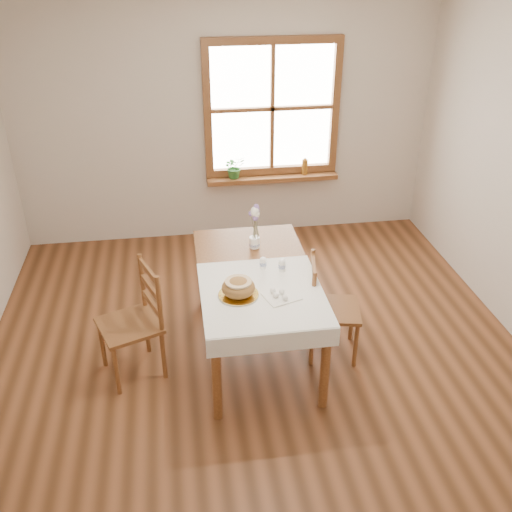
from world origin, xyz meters
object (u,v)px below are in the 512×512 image
at_px(flower_vase, 254,243).
at_px(chair_left, 129,324).
at_px(chair_right, 334,308).
at_px(dining_table, 256,282).
at_px(bread_plate, 239,295).

bearing_deg(flower_vase, chair_left, -152.84).
bearing_deg(chair_right, flower_vase, 58.63).
relative_size(dining_table, chair_right, 1.82).
distance_m(dining_table, chair_left, 1.04).
bearing_deg(chair_left, dining_table, 77.23).
height_order(chair_right, bread_plate, chair_right).
height_order(chair_left, bread_plate, chair_left).
height_order(dining_table, chair_left, chair_left).
relative_size(chair_right, flower_vase, 9.15).
bearing_deg(flower_vase, chair_right, -42.84).
distance_m(dining_table, chair_right, 0.67).
relative_size(chair_left, flower_vase, 9.76).
bearing_deg(bread_plate, chair_right, 13.33).
bearing_deg(dining_table, flower_vase, 83.26).
bearing_deg(chair_right, chair_left, 101.83).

